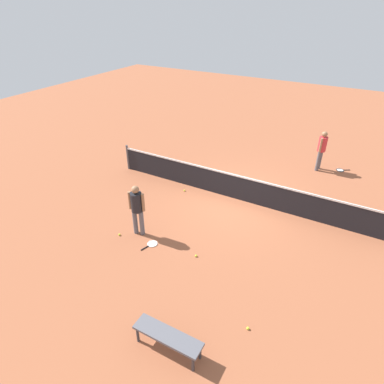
{
  "coord_description": "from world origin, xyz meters",
  "views": [
    {
      "loc": [
        3.61,
        -9.71,
        6.42
      ],
      "look_at": [
        -0.93,
        -1.69,
        0.9
      ],
      "focal_mm": 30.9,
      "sensor_mm": 36.0,
      "label": 1
    }
  ],
  "objects_px": {
    "tennis_racket_near_player": "(152,244)",
    "courtside_bench": "(168,337)",
    "player_near_side": "(137,206)",
    "player_far_side": "(322,148)",
    "tennis_ball_midcourt": "(196,256)",
    "tennis_ball_by_net": "(184,191)",
    "tennis_ball_near_player": "(248,328)",
    "tennis_ball_baseline": "(119,235)",
    "tennis_racket_far_player": "(341,170)"
  },
  "relations": [
    {
      "from": "tennis_racket_near_player",
      "to": "courtside_bench",
      "type": "relative_size",
      "value": 0.4
    },
    {
      "from": "player_near_side",
      "to": "courtside_bench",
      "type": "bearing_deg",
      "value": -44.24
    },
    {
      "from": "player_far_side",
      "to": "tennis_ball_midcourt",
      "type": "relative_size",
      "value": 25.76
    },
    {
      "from": "tennis_ball_by_net",
      "to": "courtside_bench",
      "type": "distance_m",
      "value": 6.52
    },
    {
      "from": "tennis_ball_near_player",
      "to": "tennis_ball_midcourt",
      "type": "bearing_deg",
      "value": 144.95
    },
    {
      "from": "player_far_side",
      "to": "tennis_ball_baseline",
      "type": "xyz_separation_m",
      "value": [
        -4.39,
        -7.68,
        -0.98
      ]
    },
    {
      "from": "tennis_ball_by_net",
      "to": "courtside_bench",
      "type": "relative_size",
      "value": 0.04
    },
    {
      "from": "courtside_bench",
      "to": "tennis_ball_by_net",
      "type": "bearing_deg",
      "value": 117.73
    },
    {
      "from": "tennis_ball_midcourt",
      "to": "tennis_ball_by_net",
      "type": "bearing_deg",
      "value": 125.87
    },
    {
      "from": "tennis_ball_near_player",
      "to": "courtside_bench",
      "type": "relative_size",
      "value": 0.04
    },
    {
      "from": "player_near_side",
      "to": "tennis_ball_baseline",
      "type": "height_order",
      "value": "player_near_side"
    },
    {
      "from": "tennis_ball_midcourt",
      "to": "courtside_bench",
      "type": "height_order",
      "value": "courtside_bench"
    },
    {
      "from": "tennis_ball_near_player",
      "to": "tennis_ball_by_net",
      "type": "distance_m",
      "value": 6.22
    },
    {
      "from": "tennis_racket_far_player",
      "to": "courtside_bench",
      "type": "bearing_deg",
      "value": -100.06
    },
    {
      "from": "tennis_ball_by_net",
      "to": "tennis_ball_midcourt",
      "type": "xyz_separation_m",
      "value": [
        2.15,
        -2.97,
        0.0
      ]
    },
    {
      "from": "tennis_racket_near_player",
      "to": "player_near_side",
      "type": "bearing_deg",
      "value": 158.21
    },
    {
      "from": "player_far_side",
      "to": "tennis_ball_near_player",
      "type": "xyz_separation_m",
      "value": [
        0.3,
        -8.87,
        -0.98
      ]
    },
    {
      "from": "tennis_ball_near_player",
      "to": "player_near_side",
      "type": "bearing_deg",
      "value": 159.39
    },
    {
      "from": "player_near_side",
      "to": "tennis_ball_near_player",
      "type": "distance_m",
      "value": 4.61
    },
    {
      "from": "tennis_racket_far_player",
      "to": "tennis_ball_baseline",
      "type": "relative_size",
      "value": 8.89
    },
    {
      "from": "tennis_racket_far_player",
      "to": "tennis_ball_midcourt",
      "type": "distance_m",
      "value": 8.22
    },
    {
      "from": "tennis_racket_near_player",
      "to": "courtside_bench",
      "type": "distance_m",
      "value": 3.5
    },
    {
      "from": "player_far_side",
      "to": "tennis_racket_far_player",
      "type": "height_order",
      "value": "player_far_side"
    },
    {
      "from": "tennis_ball_near_player",
      "to": "tennis_ball_midcourt",
      "type": "distance_m",
      "value": 2.64
    },
    {
      "from": "player_far_side",
      "to": "courtside_bench",
      "type": "bearing_deg",
      "value": -95.49
    },
    {
      "from": "player_far_side",
      "to": "tennis_ball_near_player",
      "type": "distance_m",
      "value": 8.92
    },
    {
      "from": "tennis_racket_near_player",
      "to": "tennis_ball_by_net",
      "type": "relative_size",
      "value": 9.2
    },
    {
      "from": "tennis_racket_far_player",
      "to": "player_far_side",
      "type": "bearing_deg",
      "value": -156.02
    },
    {
      "from": "player_near_side",
      "to": "tennis_racket_near_player",
      "type": "xyz_separation_m",
      "value": [
        0.64,
        -0.26,
        -1.0
      ]
    },
    {
      "from": "player_far_side",
      "to": "tennis_racket_near_player",
      "type": "xyz_separation_m",
      "value": [
        -3.27,
        -7.54,
        -1.0
      ]
    },
    {
      "from": "player_far_side",
      "to": "tennis_racket_near_player",
      "type": "relative_size",
      "value": 2.8
    },
    {
      "from": "tennis_racket_near_player",
      "to": "tennis_ball_near_player",
      "type": "height_order",
      "value": "tennis_ball_near_player"
    },
    {
      "from": "tennis_ball_near_player",
      "to": "courtside_bench",
      "type": "bearing_deg",
      "value": -135.03
    },
    {
      "from": "player_near_side",
      "to": "tennis_racket_far_player",
      "type": "bearing_deg",
      "value": 57.94
    },
    {
      "from": "player_far_side",
      "to": "tennis_racket_near_player",
      "type": "bearing_deg",
      "value": -113.46
    },
    {
      "from": "player_near_side",
      "to": "tennis_ball_midcourt",
      "type": "height_order",
      "value": "player_near_side"
    },
    {
      "from": "tennis_ball_midcourt",
      "to": "tennis_ball_baseline",
      "type": "bearing_deg",
      "value": -172.71
    },
    {
      "from": "player_far_side",
      "to": "tennis_ball_by_net",
      "type": "xyz_separation_m",
      "value": [
        -4.01,
        -4.38,
        -0.98
      ]
    },
    {
      "from": "player_far_side",
      "to": "tennis_racket_far_player",
      "type": "relative_size",
      "value": 2.9
    },
    {
      "from": "player_far_side",
      "to": "tennis_ball_midcourt",
      "type": "height_order",
      "value": "player_far_side"
    },
    {
      "from": "tennis_ball_by_net",
      "to": "tennis_ball_near_player",
      "type": "bearing_deg",
      "value": -46.17
    },
    {
      "from": "tennis_racket_far_player",
      "to": "tennis_ball_near_player",
      "type": "relative_size",
      "value": 8.89
    },
    {
      "from": "tennis_racket_far_player",
      "to": "tennis_ball_by_net",
      "type": "distance_m",
      "value": 6.84
    },
    {
      "from": "tennis_ball_by_net",
      "to": "tennis_racket_near_player",
      "type": "bearing_deg",
      "value": -76.91
    },
    {
      "from": "tennis_racket_far_player",
      "to": "courtside_bench",
      "type": "height_order",
      "value": "courtside_bench"
    },
    {
      "from": "tennis_ball_baseline",
      "to": "courtside_bench",
      "type": "height_order",
      "value": "courtside_bench"
    },
    {
      "from": "player_far_side",
      "to": "tennis_ball_midcourt",
      "type": "xyz_separation_m",
      "value": [
        -1.86,
        -7.35,
        -0.98
      ]
    },
    {
      "from": "tennis_racket_near_player",
      "to": "tennis_racket_far_player",
      "type": "height_order",
      "value": "same"
    },
    {
      "from": "tennis_racket_near_player",
      "to": "tennis_ball_by_net",
      "type": "xyz_separation_m",
      "value": [
        -0.73,
        3.16,
        0.02
      ]
    },
    {
      "from": "tennis_ball_baseline",
      "to": "tennis_racket_far_player",
      "type": "bearing_deg",
      "value": 56.8
    }
  ]
}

